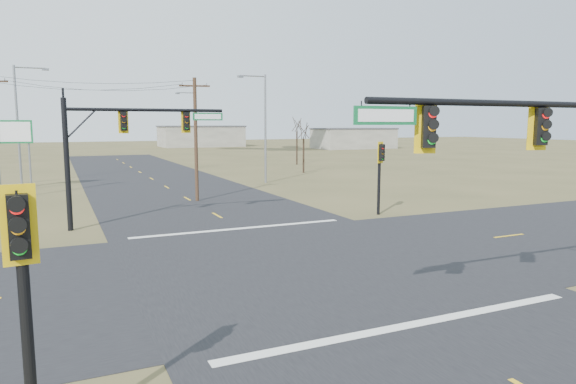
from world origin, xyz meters
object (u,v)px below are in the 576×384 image
at_px(utility_pole_near, 196,138).
at_px(streetlight_c, 20,118).
at_px(streetlight_a, 263,123).
at_px(mast_arm_near, 545,149).
at_px(bare_tree_d, 297,124).
at_px(highway_sign, 13,141).
at_px(pedestal_signal_sw, 22,265).
at_px(mast_arm_far, 123,135).
at_px(streetlight_b, 195,125).
at_px(bare_tree_c, 304,130).
at_px(pedestal_signal_ne, 381,162).

bearing_deg(utility_pole_near, streetlight_c, 124.13).
bearing_deg(streetlight_c, streetlight_a, -31.24).
relative_size(mast_arm_near, bare_tree_d, 1.46).
relative_size(mast_arm_near, highway_sign, 1.70).
relative_size(pedestal_signal_sw, bare_tree_d, 0.68).
distance_m(mast_arm_far, pedestal_signal_sw, 21.04).
bearing_deg(streetlight_b, bare_tree_d, -20.56).
height_order(mast_arm_far, bare_tree_c, mast_arm_far).
bearing_deg(mast_arm_far, pedestal_signal_ne, -18.11).
height_order(pedestal_signal_sw, streetlight_b, streetlight_b).
xyz_separation_m(pedestal_signal_ne, pedestal_signal_sw, (-19.23, -17.64, 0.08)).
distance_m(highway_sign, streetlight_c, 5.43).
bearing_deg(pedestal_signal_ne, bare_tree_c, 53.16).
height_order(pedestal_signal_ne, pedestal_signal_sw, pedestal_signal_sw).
xyz_separation_m(mast_arm_near, streetlight_a, (5.67, 36.19, 0.83)).
bearing_deg(bare_tree_c, highway_sign, -173.15).
xyz_separation_m(mast_arm_far, streetlight_a, (15.00, 16.74, 0.72)).
height_order(streetlight_b, bare_tree_c, streetlight_b).
bearing_deg(mast_arm_near, pedestal_signal_sw, -150.76).
height_order(pedestal_signal_ne, streetlight_c, streetlight_c).
distance_m(pedestal_signal_sw, utility_pole_near, 30.03).
height_order(utility_pole_near, highway_sign, utility_pole_near).
relative_size(pedestal_signal_ne, streetlight_c, 0.41).
height_order(bare_tree_c, bare_tree_d, bare_tree_d).
relative_size(pedestal_signal_sw, streetlight_b, 0.49).
bearing_deg(bare_tree_c, streetlight_c, 177.26).
xyz_separation_m(utility_pole_near, streetlight_a, (8.97, 9.07, 1.13)).
height_order(streetlight_a, bare_tree_c, streetlight_a).
bearing_deg(streetlight_b, highway_sign, -160.77).
bearing_deg(streetlight_a, bare_tree_d, 36.24).
xyz_separation_m(streetlight_a, bare_tree_c, (8.22, 7.84, -0.82)).
distance_m(streetlight_b, streetlight_c, 22.40).
distance_m(mast_arm_near, highway_sign, 43.53).
bearing_deg(bare_tree_d, pedestal_signal_ne, -108.03).
relative_size(mast_arm_near, pedestal_signal_ne, 2.21).
bearing_deg(streetlight_c, pedestal_signal_ne, -61.20).
distance_m(bare_tree_c, bare_tree_d, 12.45).
relative_size(pedestal_signal_sw, utility_pole_near, 0.53).
relative_size(mast_arm_far, streetlight_c, 0.78).
height_order(pedestal_signal_ne, bare_tree_d, bare_tree_d).
bearing_deg(streetlight_c, mast_arm_far, -84.05).
bearing_deg(utility_pole_near, streetlight_b, 75.87).
bearing_deg(bare_tree_c, mast_arm_far, -133.39).
bearing_deg(streetlight_a, pedestal_signal_ne, -109.89).
xyz_separation_m(streetlight_c, bare_tree_c, (29.61, -1.41, -1.28)).
distance_m(utility_pole_near, streetlight_a, 12.80).
height_order(pedestal_signal_ne, bare_tree_c, bare_tree_c).
distance_m(pedestal_signal_sw, streetlight_c, 46.70).
height_order(mast_arm_far, streetlight_b, streetlight_b).
height_order(mast_arm_near, mast_arm_far, mast_arm_far).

